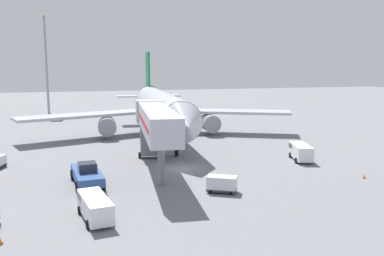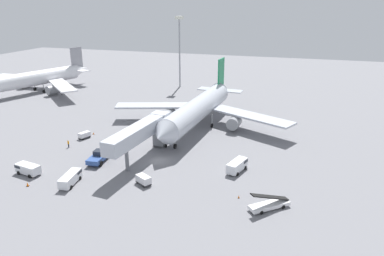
{
  "view_description": "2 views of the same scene",
  "coord_description": "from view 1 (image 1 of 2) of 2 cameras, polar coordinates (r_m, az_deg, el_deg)",
  "views": [
    {
      "loc": [
        -12.04,
        -45.35,
        12.01
      ],
      "look_at": [
        4.83,
        12.46,
        2.77
      ],
      "focal_mm": 38.51,
      "sensor_mm": 36.0,
      "label": 1
    },
    {
      "loc": [
        25.51,
        -59.09,
        29.33
      ],
      "look_at": [
        3.03,
        12.05,
        3.03
      ],
      "focal_mm": 33.3,
      "sensor_mm": 36.0,
      "label": 2
    }
  ],
  "objects": [
    {
      "name": "apron_light_mast",
      "position": [
        108.68,
        -19.66,
        11.07
      ],
      "size": [
        2.4,
        2.4,
        24.95
      ],
      "color": "#93969B",
      "rests_on": "ground"
    },
    {
      "name": "service_van_mid_left",
      "position": [
        54.2,
        14.79,
        -3.11
      ],
      "size": [
        3.26,
        5.46,
        2.03
      ],
      "color": "white",
      "rests_on": "ground"
    },
    {
      "name": "airplane_at_gate",
      "position": [
        68.76,
        -4.44,
        2.78
      ],
      "size": [
        46.68,
        45.62,
        14.62
      ],
      "color": "#B7BCC6",
      "rests_on": "ground"
    },
    {
      "name": "service_van_outer_right",
      "position": [
        33.77,
        -13.33,
        -10.42
      ],
      "size": [
        2.67,
        5.62,
        1.84
      ],
      "color": "white",
      "rests_on": "ground"
    },
    {
      "name": "safety_cone_bravo",
      "position": [
        56.14,
        -24.46,
        -4.14
      ],
      "size": [
        0.35,
        0.35,
        0.54
      ],
      "color": "black",
      "rests_on": "ground"
    },
    {
      "name": "safety_cone_charlie",
      "position": [
        48.0,
        22.76,
        -6.16
      ],
      "size": [
        0.32,
        0.32,
        0.49
      ],
      "color": "black",
      "rests_on": "ground"
    },
    {
      "name": "jet_bridge",
      "position": [
        46.5,
        -5.14,
        0.86
      ],
      "size": [
        5.2,
        20.41,
        7.5
      ],
      "color": "#B2B7C1",
      "rests_on": "ground"
    },
    {
      "name": "pushback_tug",
      "position": [
        43.14,
        -14.33,
        -6.23
      ],
      "size": [
        3.3,
        7.52,
        2.35
      ],
      "color": "#2D4C8E",
      "rests_on": "ground"
    },
    {
      "name": "baggage_cart_near_right",
      "position": [
        39.5,
        4.16,
        -7.68
      ],
      "size": [
        3.11,
        2.62,
        1.58
      ],
      "color": "#38383D",
      "rests_on": "ground"
    },
    {
      "name": "ground_plane",
      "position": [
        48.43,
        -1.36,
        -5.63
      ],
      "size": [
        300.0,
        300.0,
        0.0
      ],
      "primitive_type": "plane",
      "color": "slate"
    }
  ]
}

